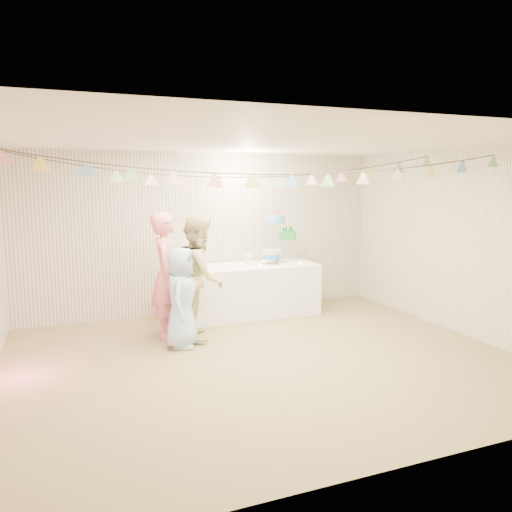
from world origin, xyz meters
name	(u,v)px	position (x,y,z in m)	size (l,w,h in m)	color
floor	(265,360)	(0.00, 0.00, 0.00)	(6.00, 6.00, 0.00)	olive
ceiling	(266,140)	(0.00, 0.00, 2.60)	(6.00, 6.00, 0.00)	silver
back_wall	(206,233)	(0.00, 2.50, 1.30)	(6.00, 6.00, 0.00)	silver
front_wall	(401,300)	(0.00, -2.50, 1.30)	(6.00, 6.00, 0.00)	silver
right_wall	(464,242)	(3.00, 0.00, 1.30)	(5.00, 5.00, 0.00)	silver
table	(249,290)	(0.57, 2.02, 0.41)	(2.17, 0.87, 0.81)	white
cake_stand	(279,242)	(1.12, 2.07, 1.15)	(0.72, 0.43, 0.81)	silver
cake_bottom	(272,262)	(0.97, 2.01, 0.84)	(0.31, 0.31, 0.15)	teal
cake_middle	(287,244)	(1.30, 2.16, 1.11)	(0.27, 0.27, 0.22)	green
cake_top_tier	(277,229)	(1.06, 2.04, 1.38)	(0.25, 0.25, 0.19)	#448FD5
platter	(221,271)	(0.09, 1.97, 0.76)	(0.37, 0.37, 0.02)	white
posy	(248,263)	(0.57, 2.07, 0.83)	(0.15, 0.15, 0.17)	white
person_adult_a	(167,275)	(-0.89, 1.36, 0.87)	(0.63, 0.42, 1.74)	pink
person_adult_b	(200,277)	(-0.48, 1.19, 0.84)	(0.82, 0.64, 1.69)	tan
person_child	(181,298)	(-0.81, 0.86, 0.65)	(0.64, 0.42, 1.31)	#A0C0E3
bunting_back	(234,166)	(0.00, 1.10, 2.35)	(5.60, 1.10, 0.40)	pink
bunting_front	(273,165)	(0.00, -0.20, 2.32)	(5.60, 0.90, 0.36)	#72A5E5
tealight_0	(204,269)	(-0.23, 1.87, 0.83)	(0.04, 0.04, 0.03)	#FFD88C
tealight_1	(225,264)	(0.22, 2.20, 0.83)	(0.04, 0.04, 0.03)	#FFD88C
tealight_2	(260,266)	(0.67, 1.80, 0.83)	(0.04, 0.04, 0.03)	#FFD88C
tealight_3	(264,261)	(0.92, 2.24, 0.83)	(0.04, 0.04, 0.03)	#FFD88C
tealight_4	(300,263)	(1.39, 1.84, 0.83)	(0.04, 0.04, 0.03)	#FFD88C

